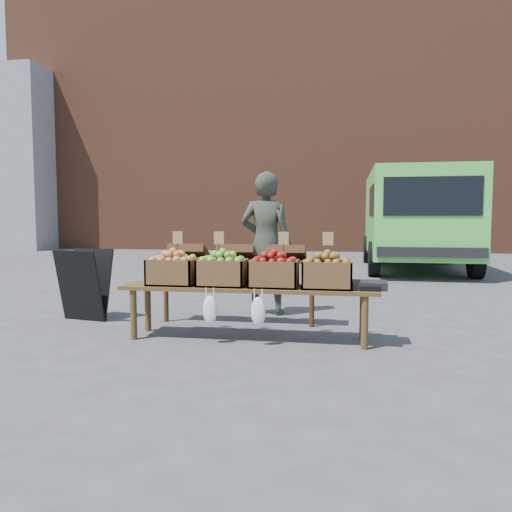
% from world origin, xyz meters
% --- Properties ---
extents(ground, '(80.00, 80.00, 0.00)m').
position_xyz_m(ground, '(0.00, 0.00, 0.00)').
color(ground, '#4A4A4C').
extents(brick_building, '(24.00, 4.00, 10.00)m').
position_xyz_m(brick_building, '(0.00, 15.00, 5.00)').
color(brick_building, brown).
rests_on(brick_building, ground).
extents(delivery_van, '(2.49, 5.29, 2.35)m').
position_xyz_m(delivery_van, '(3.01, 7.17, 1.18)').
color(delivery_van, '#57D74C').
rests_on(delivery_van, ground).
extents(vendor, '(0.73, 0.51, 1.89)m').
position_xyz_m(vendor, '(0.24, 1.05, 0.94)').
color(vendor, '#31392C').
rests_on(vendor, ground).
extents(chalkboard_sign, '(0.65, 0.43, 0.91)m').
position_xyz_m(chalkboard_sign, '(-1.95, 0.27, 0.45)').
color(chalkboard_sign, black).
rests_on(chalkboard_sign, ground).
extents(back_table, '(2.10, 0.44, 1.04)m').
position_xyz_m(back_table, '(-0.01, 0.36, 0.52)').
color(back_table, '#402513').
rests_on(back_table, ground).
extents(display_bench, '(2.70, 0.56, 0.57)m').
position_xyz_m(display_bench, '(0.26, -0.36, 0.28)').
color(display_bench, '#50391B').
rests_on(display_bench, ground).
extents(crate_golden_apples, '(0.50, 0.40, 0.28)m').
position_xyz_m(crate_golden_apples, '(-0.57, -0.36, 0.71)').
color(crate_golden_apples, gold).
rests_on(crate_golden_apples, display_bench).
extents(crate_russet_pears, '(0.50, 0.40, 0.28)m').
position_xyz_m(crate_russet_pears, '(-0.02, -0.36, 0.71)').
color(crate_russet_pears, '#477C1E').
rests_on(crate_russet_pears, display_bench).
extents(crate_red_apples, '(0.50, 0.40, 0.28)m').
position_xyz_m(crate_red_apples, '(0.53, -0.36, 0.71)').
color(crate_red_apples, maroon).
rests_on(crate_red_apples, display_bench).
extents(crate_green_apples, '(0.50, 0.40, 0.28)m').
position_xyz_m(crate_green_apples, '(1.08, -0.36, 0.71)').
color(crate_green_apples, brown).
rests_on(crate_green_apples, display_bench).
extents(weighing_scale, '(0.34, 0.30, 0.08)m').
position_xyz_m(weighing_scale, '(1.51, -0.36, 0.61)').
color(weighing_scale, black).
rests_on(weighing_scale, display_bench).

